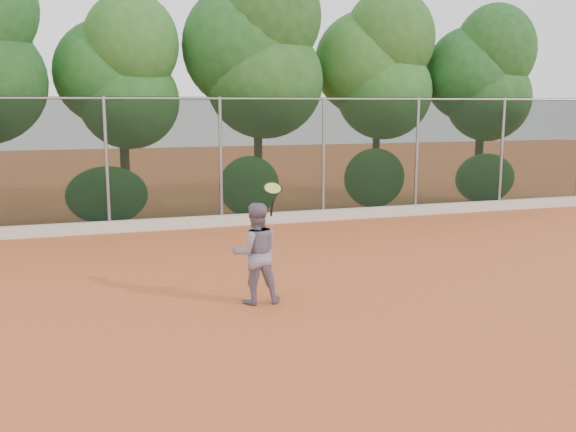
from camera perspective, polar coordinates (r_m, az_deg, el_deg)
name	(u,v)px	position (r m, az deg, el deg)	size (l,w,h in m)	color
ground	(305,296)	(11.30, 1.56, -7.09)	(80.00, 80.00, 0.00)	#C35B2E
concrete_curb	(223,221)	(17.67, -5.78, -0.42)	(24.00, 0.20, 0.30)	silver
tennis_player	(256,253)	(10.71, -2.90, -3.32)	(0.83, 0.65, 1.71)	slate
chainlink_fence	(221,158)	(17.62, -6.00, 5.16)	(24.09, 0.09, 3.50)	black
foliage_backdrop	(187,66)	(19.44, -8.99, 13.04)	(23.70, 3.63, 7.55)	#3D2817
tennis_racket	(273,191)	(10.60, -1.37, 2.28)	(0.35, 0.33, 0.60)	black
tennis_ball_in_flight	(188,220)	(10.76, -8.90, -0.34)	(0.07, 0.07, 0.07)	#E0F537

